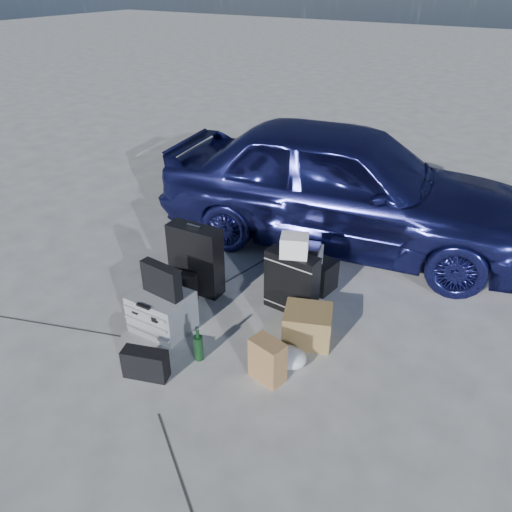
{
  "coord_description": "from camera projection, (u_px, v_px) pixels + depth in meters",
  "views": [
    {
      "loc": [
        2.26,
        -2.6,
        2.9
      ],
      "look_at": [
        0.12,
        0.85,
        0.55
      ],
      "focal_mm": 35.0,
      "sensor_mm": 36.0,
      "label": 1
    }
  ],
  "objects": [
    {
      "name": "ground",
      "position": [
        193.0,
        347.0,
        4.4
      ],
      "size": [
        60.0,
        60.0,
        0.0
      ],
      "primitive_type": "plane",
      "color": "beige",
      "rests_on": "ground"
    },
    {
      "name": "car",
      "position": [
        343.0,
        184.0,
        5.79
      ],
      "size": [
        4.46,
        2.36,
        1.44
      ],
      "primitive_type": "imported",
      "rotation": [
        0.0,
        0.0,
        1.73
      ],
      "color": "navy",
      "rests_on": "ground"
    },
    {
      "name": "pelican_case",
      "position": [
        162.0,
        311.0,
        4.55
      ],
      "size": [
        0.52,
        0.43,
        0.37
      ],
      "primitive_type": "cube",
      "rotation": [
        0.0,
        0.0,
        0.02
      ],
      "color": "gray",
      "rests_on": "ground"
    },
    {
      "name": "laptop_bag",
      "position": [
        161.0,
        280.0,
        4.38
      ],
      "size": [
        0.41,
        0.13,
        0.3
      ],
      "primitive_type": "cube",
      "rotation": [
        0.0,
        0.0,
        -0.07
      ],
      "color": "black",
      "rests_on": "pelican_case"
    },
    {
      "name": "briefcase",
      "position": [
        178.0,
        285.0,
        4.99
      ],
      "size": [
        0.4,
        0.18,
        0.3
      ],
      "primitive_type": "cube",
      "rotation": [
        0.0,
        0.0,
        0.24
      ],
      "color": "black",
      "rests_on": "ground"
    },
    {
      "name": "suitcase_left",
      "position": [
        196.0,
        259.0,
        5.02
      ],
      "size": [
        0.57,
        0.23,
        0.72
      ],
      "primitive_type": "cube",
      "rotation": [
        0.0,
        0.0,
        0.05
      ],
      "color": "black",
      "rests_on": "ground"
    },
    {
      "name": "suitcase_right",
      "position": [
        292.0,
        282.0,
        4.74
      ],
      "size": [
        0.52,
        0.21,
        0.62
      ],
      "primitive_type": "cube",
      "rotation": [
        0.0,
        0.0,
        -0.05
      ],
      "color": "black",
      "rests_on": "ground"
    },
    {
      "name": "white_carton",
      "position": [
        294.0,
        246.0,
        4.53
      ],
      "size": [
        0.31,
        0.28,
        0.2
      ],
      "primitive_type": "cube",
      "rotation": [
        0.0,
        0.0,
        0.4
      ],
      "color": "white",
      "rests_on": "suitcase_right"
    },
    {
      "name": "duffel_bag",
      "position": [
        305.0,
        269.0,
        5.23
      ],
      "size": [
        0.69,
        0.37,
        0.33
      ],
      "primitive_type": "cube",
      "rotation": [
        0.0,
        0.0,
        -0.14
      ],
      "color": "black",
      "rests_on": "ground"
    },
    {
      "name": "flat_box_white",
      "position": [
        304.0,
        252.0,
        5.13
      ],
      "size": [
        0.47,
        0.42,
        0.07
      ],
      "primitive_type": "cube",
      "rotation": [
        0.0,
        0.0,
        0.39
      ],
      "color": "white",
      "rests_on": "duffel_bag"
    },
    {
      "name": "flat_box_black",
      "position": [
        305.0,
        248.0,
        5.09
      ],
      "size": [
        0.36,
        0.3,
        0.07
      ],
      "primitive_type": "cube",
      "rotation": [
        0.0,
        0.0,
        0.28
      ],
      "color": "black",
      "rests_on": "flat_box_white"
    },
    {
      "name": "kraft_bag",
      "position": [
        268.0,
        360.0,
        3.98
      ],
      "size": [
        0.31,
        0.22,
        0.37
      ],
      "primitive_type": "cube",
      "rotation": [
        0.0,
        0.0,
        -0.21
      ],
      "color": "#986242",
      "rests_on": "ground"
    },
    {
      "name": "cardboard_box",
      "position": [
        308.0,
        325.0,
        4.42
      ],
      "size": [
        0.52,
        0.49,
        0.31
      ],
      "primitive_type": "cube",
      "rotation": [
        0.0,
        0.0,
        0.36
      ],
      "color": "olive",
      "rests_on": "ground"
    },
    {
      "name": "plastic_bag",
      "position": [
        290.0,
        357.0,
        4.17
      ],
      "size": [
        0.32,
        0.28,
        0.16
      ],
      "primitive_type": "ellipsoid",
      "rotation": [
        0.0,
        0.0,
        -0.14
      ],
      "color": "silver",
      "rests_on": "ground"
    },
    {
      "name": "messenger_bag",
      "position": [
        146.0,
        364.0,
        4.03
      ],
      "size": [
        0.39,
        0.24,
        0.26
      ],
      "primitive_type": "cube",
      "rotation": [
        0.0,
        0.0,
        0.32
      ],
      "color": "black",
      "rests_on": "ground"
    },
    {
      "name": "green_bottle",
      "position": [
        198.0,
        344.0,
        4.19
      ],
      "size": [
        0.11,
        0.11,
        0.32
      ],
      "primitive_type": "cylinder",
      "rotation": [
        0.0,
        0.0,
        -0.42
      ],
      "color": "black",
      "rests_on": "ground"
    }
  ]
}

